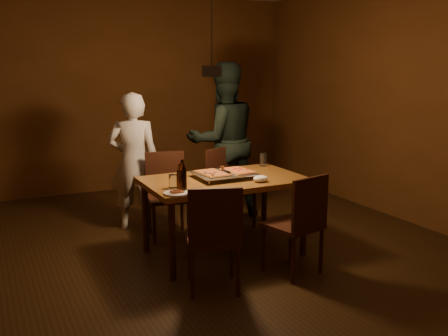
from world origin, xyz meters
name	(u,v)px	position (x,y,z in m)	size (l,w,h in m)	color
room_shell	(212,110)	(0.00, 0.00, 1.40)	(6.00, 6.00, 6.00)	#321F0D
dining_table	(224,186)	(0.11, -0.01, 0.68)	(1.50, 0.90, 0.75)	brown
chair_far_left	(167,186)	(-0.19, 0.75, 0.54)	(0.49, 0.49, 0.49)	#38190F
chair_far_right	(226,180)	(0.50, 0.71, 0.54)	(0.56, 0.56, 0.49)	#38190F
chair_near_left	(214,229)	(-0.34, -0.76, 0.54)	(0.53, 0.53, 0.49)	#38190F
chair_near_right	(300,216)	(0.48, -0.76, 0.54)	(0.50, 0.50, 0.49)	#38190F
pizza_tray	(224,175)	(0.13, 0.01, 0.77)	(0.55, 0.45, 0.05)	silver
pizza_meat	(212,173)	(0.00, 0.01, 0.81)	(0.22, 0.35, 0.02)	maroon
pizza_cheese	(238,170)	(0.27, 0.01, 0.81)	(0.21, 0.34, 0.02)	gold
spatula	(225,171)	(0.14, 0.02, 0.81)	(0.09, 0.24, 0.04)	silver
beer_bottle_a	(182,176)	(-0.42, -0.31, 0.89)	(0.07, 0.07, 0.27)	black
beer_bottle_b	(180,176)	(-0.41, -0.22, 0.86)	(0.06, 0.06, 0.22)	black
water_glass_left	(173,181)	(-0.45, -0.14, 0.81)	(0.07, 0.07, 0.12)	silver
water_glass_right	(263,159)	(0.75, 0.34, 0.82)	(0.07, 0.07, 0.14)	silver
plate_slice	(177,193)	(-0.50, -0.37, 0.76)	(0.22, 0.22, 0.03)	white
napkin	(260,179)	(0.35, -0.29, 0.78)	(0.14, 0.11, 0.06)	white
diner_white	(134,162)	(-0.44, 1.10, 0.76)	(0.56, 0.36, 1.52)	silver
diner_dark	(223,141)	(0.66, 1.12, 0.92)	(0.89, 0.70, 1.84)	black
pendant_lamp	(212,70)	(0.00, 0.00, 1.76)	(0.18, 0.18, 1.10)	black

